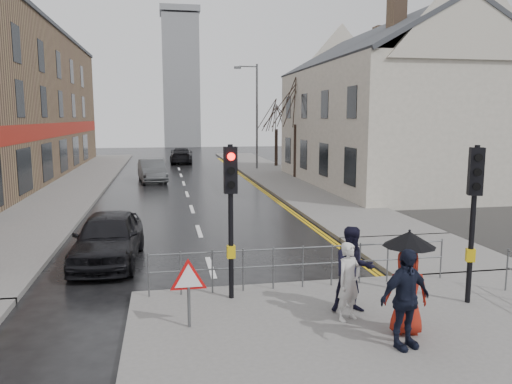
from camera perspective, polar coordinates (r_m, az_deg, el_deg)
name	(u,v)px	position (r m, az deg, el deg)	size (l,w,h in m)	color
ground	(224,308)	(11.17, -3.72, -13.05)	(120.00, 120.00, 0.00)	black
near_pavement	(436,372)	(8.97, 19.83, -18.74)	(10.00, 9.00, 0.14)	#605E5B
left_pavement	(80,181)	(33.98, -19.43, 1.22)	(4.00, 44.00, 0.14)	#605E5B
right_pavement	(271,173)	(36.38, 1.75, 2.15)	(4.00, 40.00, 0.14)	#605E5B
pavement_bridge_right	(427,253)	(15.91, 18.96, -6.64)	(4.00, 4.20, 0.14)	#605E5B
building_right_cream	(386,106)	(31.26, 14.65, 9.49)	(9.00, 16.40, 10.10)	beige
church_tower	(181,82)	(72.54, -8.58, 12.30)	(5.00, 5.00, 18.00)	gray
traffic_signal_near_left	(231,195)	(10.74, -2.92, -0.31)	(0.28, 0.27, 3.40)	black
traffic_signal_near_right	(474,197)	(11.42, 23.67, -0.49)	(0.34, 0.33, 3.40)	black
guard_railing_front	(303,257)	(11.82, 5.39, -7.45)	(7.14, 0.04, 1.00)	#595B5E
warning_sign	(189,282)	(9.63, -7.72, -10.11)	(0.80, 0.07, 1.35)	#595B5E
street_lamp	(255,110)	(38.97, -0.16, 9.41)	(1.83, 0.25, 8.00)	#595B5E
tree_near	(296,102)	(33.49, 4.60, 10.26)	(2.40, 2.40, 6.58)	#30231B
tree_far	(276,113)	(41.36, 2.35, 8.96)	(2.40, 2.40, 5.64)	#30231B
pedestrian_a	(349,281)	(10.09, 10.57, -10.02)	(0.57, 0.37, 1.56)	beige
pedestrian_b	(353,270)	(10.48, 11.05, -8.70)	(0.87, 0.67, 1.78)	black
pedestrian_with_umbrella	(408,277)	(9.64, 16.93, -9.23)	(0.96, 0.96, 1.93)	maroon
pedestrian_d	(405,299)	(9.13, 16.68, -11.60)	(1.03, 0.43, 1.76)	black
car_parked	(108,238)	(14.80, -16.53, -5.01)	(1.72, 4.29, 1.46)	black
car_mid	(152,171)	(32.71, -11.78, 2.40)	(1.52, 4.35, 1.43)	#3F4143
car_far	(181,155)	(45.63, -8.52, 4.16)	(1.97, 4.85, 1.41)	black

